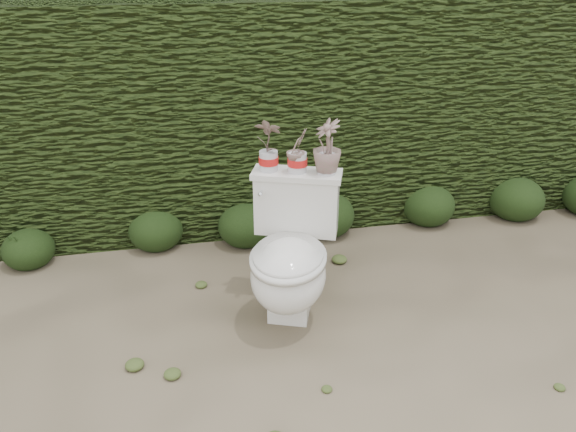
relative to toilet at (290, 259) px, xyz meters
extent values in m
plane|color=#7E7157|center=(0.18, -0.15, -0.36)|extent=(60.00, 60.00, 0.00)
cube|color=#344918|center=(0.18, 1.45, 0.44)|extent=(8.00, 1.00, 1.60)
cube|color=silver|center=(0.01, 0.02, -0.26)|extent=(0.31, 0.36, 0.20)
ellipsoid|color=silver|center=(-0.03, -0.08, -0.06)|extent=(0.56, 0.62, 0.39)
cube|color=silver|center=(0.08, 0.22, 0.22)|extent=(0.50, 0.32, 0.34)
cube|color=silver|center=(0.08, 0.22, 0.40)|extent=(0.53, 0.35, 0.03)
cylinder|color=silver|center=(-0.12, 0.20, 0.32)|extent=(0.04, 0.06, 0.02)
sphere|color=silver|center=(-0.13, 0.17, 0.32)|extent=(0.03, 0.03, 0.03)
imported|color=#277E2A|center=(-0.07, 0.28, 0.56)|extent=(0.18, 0.16, 0.29)
imported|color=#277E2A|center=(0.08, 0.22, 0.54)|extent=(0.16, 0.16, 0.23)
imported|color=#277E2A|center=(0.24, 0.17, 0.57)|extent=(0.20, 0.20, 0.29)
ellipsoid|color=#1E3111|center=(-1.58, 0.89, -0.22)|extent=(0.33, 0.33, 0.27)
ellipsoid|color=#1E3111|center=(-0.76, 0.98, -0.20)|extent=(0.38, 0.38, 0.31)
ellipsoid|color=#1E3111|center=(-0.14, 0.91, -0.20)|extent=(0.39, 0.39, 0.31)
ellipsoid|color=#1E3111|center=(0.46, 0.94, -0.19)|extent=(0.42, 0.42, 0.34)
ellipsoid|color=#1E3111|center=(1.27, 0.97, -0.19)|extent=(0.40, 0.40, 0.32)
ellipsoid|color=#1E3111|center=(1.98, 0.92, -0.19)|extent=(0.42, 0.42, 0.34)
camera|label=1|loc=(-0.54, -2.62, 1.55)|focal=35.00mm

